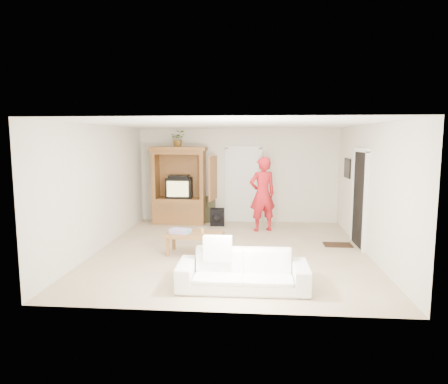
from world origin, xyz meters
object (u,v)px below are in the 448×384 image
at_px(man, 262,194).
at_px(sofa, 243,270).
at_px(coffee_table, 194,236).
at_px(armoire, 180,190).

bearing_deg(man, sofa, 63.88).
bearing_deg(coffee_table, man, 60.88).
distance_m(man, coffee_table, 2.63).
bearing_deg(sofa, armoire, 111.07).
xyz_separation_m(armoire, coffee_table, (0.85, -2.96, -0.54)).
height_order(man, sofa, man).
bearing_deg(man, armoire, -40.52).
distance_m(armoire, man, 2.38).
xyz_separation_m(sofa, coffee_table, (-1.04, 1.83, 0.08)).
distance_m(armoire, coffee_table, 3.12).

